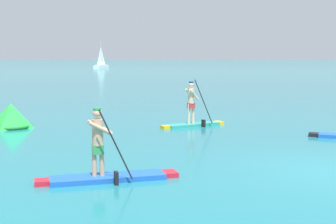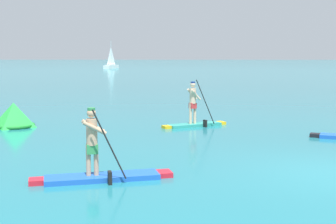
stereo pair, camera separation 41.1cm
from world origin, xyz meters
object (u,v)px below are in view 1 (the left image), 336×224
race_marker_buoy (11,117)px  sailboat_left_horizon (101,65)px  paddleboarder_mid_center (193,116)px  paddleboarder_near_left (106,167)px

race_marker_buoy → sailboat_left_horizon: 75.92m
race_marker_buoy → sailboat_left_horizon: bearing=96.1°
race_marker_buoy → paddleboarder_mid_center: bearing=3.7°
paddleboarder_near_left → sailboat_left_horizon: size_ratio=0.62×
paddleboarder_mid_center → paddleboarder_near_left: bearing=-134.7°
paddleboarder_mid_center → sailboat_left_horizon: sailboat_left_horizon is taller
paddleboarder_mid_center → race_marker_buoy: 7.30m
sailboat_left_horizon → paddleboarder_mid_center: bearing=-152.5°
paddleboarder_mid_center → race_marker_buoy: size_ratio=1.62×
paddleboarder_near_left → race_marker_buoy: 9.52m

